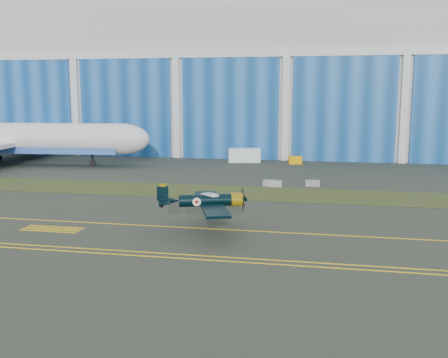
# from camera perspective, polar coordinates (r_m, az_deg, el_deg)

# --- Properties ---
(ground) EXTENTS (260.00, 260.00, 0.00)m
(ground) POSITION_cam_1_polar(r_m,az_deg,el_deg) (55.79, 2.47, -4.30)
(ground) COLOR #32382F
(ground) RESTS_ON ground
(grass_median) EXTENTS (260.00, 10.00, 0.02)m
(grass_median) POSITION_cam_1_polar(r_m,az_deg,el_deg) (69.34, 4.24, -1.59)
(grass_median) COLOR #475128
(grass_median) RESTS_ON ground
(hangar) EXTENTS (220.00, 45.70, 30.00)m
(hangar) POSITION_cam_1_polar(r_m,az_deg,el_deg) (125.65, 7.61, 10.12)
(hangar) COLOR silver
(hangar) RESTS_ON ground
(taxiway_centreline) EXTENTS (200.00, 0.20, 0.02)m
(taxiway_centreline) POSITION_cam_1_polar(r_m,az_deg,el_deg) (51.01, 1.61, -5.60)
(taxiway_centreline) COLOR yellow
(taxiway_centreline) RESTS_ON ground
(edge_line_near) EXTENTS (80.00, 0.20, 0.02)m
(edge_line_near) POSITION_cam_1_polar(r_m,az_deg,el_deg) (42.06, -0.59, -8.88)
(edge_line_near) COLOR yellow
(edge_line_near) RESTS_ON ground
(edge_line_far) EXTENTS (80.00, 0.20, 0.02)m
(edge_line_far) POSITION_cam_1_polar(r_m,az_deg,el_deg) (42.99, -0.32, -8.47)
(edge_line_far) COLOR yellow
(edge_line_far) RESTS_ON ground
(hold_short_ladder) EXTENTS (6.00, 2.40, 0.02)m
(hold_short_ladder) POSITION_cam_1_polar(r_m,az_deg,el_deg) (54.12, -18.20, -5.19)
(hold_short_ladder) COLOR yellow
(hold_short_ladder) RESTS_ON ground
(warbird) EXTENTS (12.79, 14.00, 3.41)m
(warbird) POSITION_cam_1_polar(r_m,az_deg,el_deg) (49.77, -2.02, -2.34)
(warbird) COLOR black
(warbird) RESTS_ON ground
(shipping_container) EXTENTS (6.38, 3.40, 2.63)m
(shipping_container) POSITION_cam_1_polar(r_m,az_deg,el_deg) (100.61, 2.25, 2.60)
(shipping_container) COLOR white
(shipping_container) RESTS_ON ground
(tug) EXTENTS (2.67, 1.94, 1.42)m
(tug) POSITION_cam_1_polar(r_m,az_deg,el_deg) (98.94, 7.76, 2.06)
(tug) COLOR #F4B103
(tug) RESTS_ON ground
(barrier_a) EXTENTS (2.07, 0.93, 0.90)m
(barrier_a) POSITION_cam_1_polar(r_m,az_deg,el_deg) (74.94, 4.99, -0.44)
(barrier_a) COLOR gray
(barrier_a) RESTS_ON ground
(barrier_b) EXTENTS (2.03, 0.73, 0.90)m
(barrier_b) POSITION_cam_1_polar(r_m,az_deg,el_deg) (74.50, 5.54, -0.50)
(barrier_b) COLOR #979A9A
(barrier_b) RESTS_ON ground
(barrier_c) EXTENTS (2.01, 0.65, 0.90)m
(barrier_c) POSITION_cam_1_polar(r_m,az_deg,el_deg) (75.52, 9.62, -0.46)
(barrier_c) COLOR gray
(barrier_c) RESTS_ON ground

